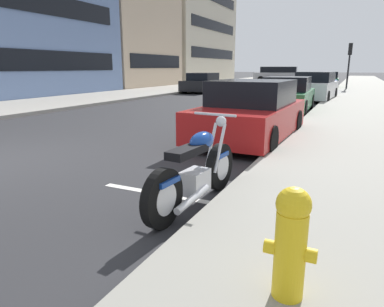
# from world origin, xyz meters

# --- Properties ---
(sidewalk_near_curb) EXTENTS (120.00, 4.40, 0.14)m
(sidewalk_near_curb) POSITION_xyz_m (12.00, -6.90, 0.07)
(sidewalk_near_curb) COLOR gray
(sidewalk_near_curb) RESTS_ON ground
(sidewalk_far_curb) EXTENTS (120.00, 5.00, 0.14)m
(sidewalk_far_curb) POSITION_xyz_m (12.00, 7.10, 0.07)
(sidewalk_far_curb) COLOR gray
(sidewalk_far_curb) RESTS_ON ground
(parking_stall_stripe) EXTENTS (0.12, 2.20, 0.01)m
(parking_stall_stripe) POSITION_xyz_m (0.00, -4.00, 0.00)
(parking_stall_stripe) COLOR silver
(parking_stall_stripe) RESTS_ON ground
(parked_motorcycle) EXTENTS (2.11, 0.62, 1.14)m
(parked_motorcycle) POSITION_xyz_m (-0.14, -4.45, 0.44)
(parked_motorcycle) COLOR black
(parked_motorcycle) RESTS_ON ground
(parked_car_near_corner) EXTENTS (4.22, 1.99, 1.44)m
(parked_car_near_corner) POSITION_xyz_m (4.24, -3.93, 0.67)
(parked_car_near_corner) COLOR #AD1919
(parked_car_near_corner) RESTS_ON ground
(parked_car_second_in_row) EXTENTS (4.47, 1.90, 1.38)m
(parked_car_second_in_row) POSITION_xyz_m (10.19, -3.73, 0.64)
(parked_car_second_in_row) COLOR #236638
(parked_car_second_in_row) RESTS_ON ground
(parked_car_at_intersection) EXTENTS (4.42, 2.08, 1.51)m
(parked_car_at_intersection) POSITION_xyz_m (15.82, -4.18, 0.72)
(parked_car_at_intersection) COLOR silver
(parked_car_at_intersection) RESTS_ON ground
(parked_car_across_street) EXTENTS (4.64, 1.86, 1.29)m
(parked_car_across_street) POSITION_xyz_m (21.68, -3.96, 0.62)
(parked_car_across_street) COLOR navy
(parked_car_across_street) RESTS_ON ground
(parked_car_far_down_curb) EXTENTS (4.11, 2.08, 1.39)m
(parked_car_far_down_curb) POSITION_xyz_m (27.21, -3.86, 0.66)
(parked_car_far_down_curb) COLOR #236638
(parked_car_far_down_curb) RESTS_ON ground
(crossing_truck) EXTENTS (2.62, 5.73, 1.81)m
(crossing_truck) POSITION_xyz_m (37.49, 2.16, 0.95)
(crossing_truck) COLOR #B7B7BC
(crossing_truck) RESTS_ON ground
(car_opposite_curb) EXTENTS (4.39, 1.85, 1.36)m
(car_opposite_curb) POSITION_xyz_m (19.01, 3.71, 0.64)
(car_opposite_curb) COLOR black
(car_opposite_curb) RESTS_ON ground
(fire_hydrant) EXTENTS (0.24, 0.36, 0.82)m
(fire_hydrant) POSITION_xyz_m (-1.70, -5.88, 0.57)
(fire_hydrant) COLOR gold
(fire_hydrant) RESTS_ON sidewalk_near_curb
(traffic_signal_near_corner) EXTENTS (0.36, 0.28, 3.35)m
(traffic_signal_near_corner) POSITION_xyz_m (25.50, -5.49, 2.58)
(traffic_signal_near_corner) COLOR black
(traffic_signal_near_corner) RESTS_ON sidewalk_near_curb
(townhouse_near_left) EXTENTS (9.46, 9.11, 10.11)m
(townhouse_near_left) POSITION_xyz_m (22.24, 13.92, 5.06)
(townhouse_near_left) COLOR beige
(townhouse_near_left) RESTS_ON ground
(townhouse_mid_block) EXTENTS (15.28, 8.80, 14.98)m
(townhouse_mid_block) POSITION_xyz_m (35.46, 13.76, 7.49)
(townhouse_mid_block) COLOR beige
(townhouse_mid_block) RESTS_ON ground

